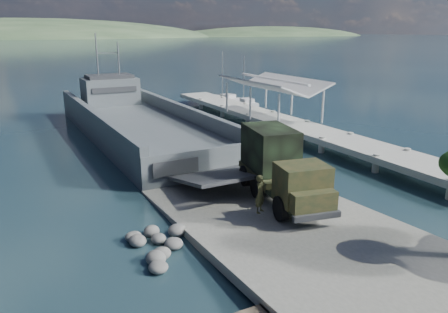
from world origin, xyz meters
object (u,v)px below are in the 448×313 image
landing_craft (139,128)px  soldier (260,201)px  sailboat_near (244,103)px  pier (278,115)px  military_truck (280,166)px  sailboat_far (223,100)px

landing_craft → soldier: (-0.57, -22.74, 0.66)m
soldier → sailboat_near: size_ratio=0.29×
soldier → landing_craft: bearing=55.0°
pier → landing_craft: size_ratio=1.25×
pier → military_truck: pier is taller
soldier → sailboat_near: bearing=27.2°
military_truck → sailboat_near: size_ratio=1.27×
sailboat_near → sailboat_far: (-0.91, 4.28, 0.02)m
landing_craft → soldier: 22.75m
military_truck → sailboat_far: size_ratio=1.20×
soldier → pier: bearing=19.4°
landing_craft → soldier: bearing=-91.7°
landing_craft → sailboat_near: bearing=29.5°
landing_craft → sailboat_near: landing_craft is taller
pier → soldier: pier is taller
pier → sailboat_far: sailboat_far is taller
pier → sailboat_far: (3.51, 18.58, -1.21)m
landing_craft → soldier: size_ratio=17.43×
landing_craft → pier: bearing=-17.1°
military_truck → sailboat_far: bearing=78.2°
sailboat_near → soldier: bearing=-115.9°
landing_craft → military_truck: bearing=-84.6°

